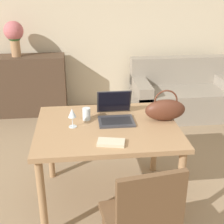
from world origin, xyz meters
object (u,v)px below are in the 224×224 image
at_px(couch, 182,96).
at_px(laptop, 115,112).
at_px(flower_vase, 14,34).
at_px(wine_glass, 72,114).
at_px(drinking_glass, 86,114).
at_px(handbag, 165,109).
at_px(chair, 143,219).

xyz_separation_m(couch, laptop, (-1.21, -1.73, 0.53)).
bearing_deg(flower_vase, wine_glass, -69.61).
bearing_deg(couch, laptop, -125.05).
height_order(drinking_glass, flower_vase, flower_vase).
distance_m(laptop, flower_vase, 2.36).
height_order(wine_glass, flower_vase, flower_vase).
bearing_deg(drinking_glass, laptop, -0.67).
bearing_deg(laptop, flower_vase, 120.10).
relative_size(laptop, handbag, 0.94).
relative_size(chair, wine_glass, 5.54).
relative_size(chair, drinking_glass, 8.34).
bearing_deg(laptop, wine_glass, -160.89).
bearing_deg(chair, laptop, 84.80).
xyz_separation_m(drinking_glass, flower_vase, (-0.92, 2.01, 0.38)).
distance_m(couch, laptop, 2.18).
relative_size(couch, wine_glass, 8.97).
distance_m(couch, handbag, 2.05).
distance_m(chair, wine_glass, 1.02).
relative_size(wine_glass, flower_vase, 0.34).
bearing_deg(couch, chair, -113.12).
bearing_deg(wine_glass, drinking_glass, 47.74).
bearing_deg(chair, handbag, 59.17).
distance_m(handbag, flower_vase, 2.65).
bearing_deg(wine_glass, handbag, 3.66).
bearing_deg(laptop, handbag, -10.33).
bearing_deg(flower_vase, couch, -6.83).
bearing_deg(drinking_glass, chair, -72.49).
distance_m(couch, flower_vase, 2.56).
relative_size(drinking_glass, flower_vase, 0.22).
bearing_deg(flower_vase, laptop, -59.90).
relative_size(laptop, flower_vase, 0.68).
height_order(laptop, wine_glass, laptop).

